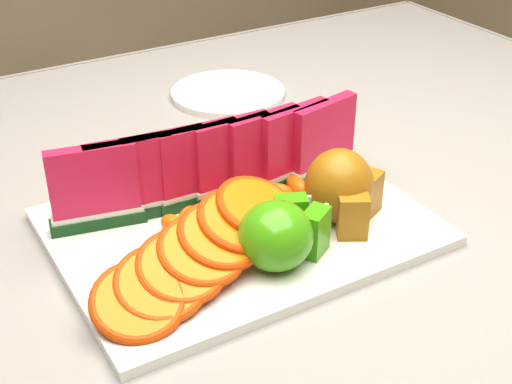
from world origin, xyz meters
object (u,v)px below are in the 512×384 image
at_px(apple_cluster, 280,234).
at_px(pear_cluster, 342,188).
at_px(side_plate, 228,93).
at_px(platter, 239,227).

height_order(apple_cluster, pear_cluster, pear_cluster).
bearing_deg(pear_cluster, side_plate, 79.92).
distance_m(pear_cluster, side_plate, 0.40).
height_order(apple_cluster, side_plate, apple_cluster).
distance_m(platter, pear_cluster, 0.12).
height_order(platter, apple_cluster, apple_cluster).
relative_size(pear_cluster, side_plate, 0.46).
bearing_deg(pear_cluster, platter, 154.86).
distance_m(apple_cluster, pear_cluster, 0.11).
height_order(pear_cluster, side_plate, pear_cluster).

